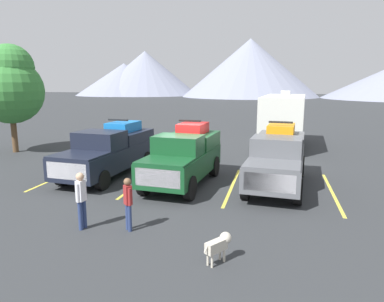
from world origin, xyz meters
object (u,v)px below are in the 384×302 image
person_b (81,197)px  camper_trailer_a (283,118)px  dog (220,244)px  pickup_truck_c (278,157)px  pickup_truck_b (184,155)px  person_c (128,201)px  pickup_truck_a (110,150)px

person_b → camper_trailer_a: bearing=68.8°
camper_trailer_a → dog: bearing=-95.9°
camper_trailer_a → pickup_truck_c: bearing=-92.2°
pickup_truck_b → person_b: 5.59m
person_b → dog: (4.23, -1.01, -0.51)m
pickup_truck_c → person_c: (-4.18, -5.72, -0.30)m
camper_trailer_a → person_b: bearing=-111.2°
person_b → dog: person_b is taller
dog → person_b: bearing=166.6°
pickup_truck_a → dog: size_ratio=8.02×
pickup_truck_b → dog: bearing=-68.3°
camper_trailer_a → pickup_truck_b: bearing=-113.0°
pickup_truck_b → pickup_truck_c: bearing=9.0°
pickup_truck_b → camper_trailer_a: bearing=67.0°
pickup_truck_c → dog: bearing=-100.8°
pickup_truck_c → pickup_truck_b: bearing=-171.0°
pickup_truck_a → dog: pickup_truck_a is taller
camper_trailer_a → dog: (-1.68, -16.23, -1.47)m
person_b → pickup_truck_a: bearing=108.8°
camper_trailer_a → person_c: size_ratio=5.24×
dog → person_c: bearing=157.1°
person_c → pickup_truck_c: bearing=53.9°
pickup_truck_b → dog: 6.85m
pickup_truck_b → camper_trailer_a: size_ratio=0.65×
pickup_truck_b → pickup_truck_a: bearing=170.6°
person_c → camper_trailer_a: bearing=73.2°
pickup_truck_a → pickup_truck_c: size_ratio=1.02×
pickup_truck_c → camper_trailer_a: (0.36, 9.30, 0.73)m
person_b → person_c: (1.37, 0.20, -0.07)m
camper_trailer_a → person_c: (-4.54, -15.02, -1.03)m
camper_trailer_a → dog: camper_trailer_a is taller
camper_trailer_a → dog: 16.38m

